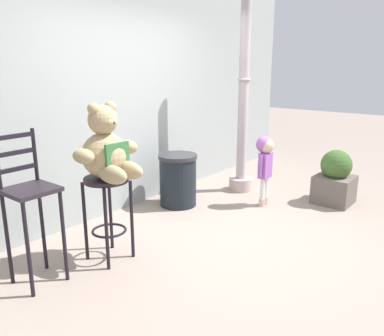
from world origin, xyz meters
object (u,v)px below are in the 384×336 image
child_walking (265,156)px  bar_stool_with_teddy (107,201)px  bar_chair_empty (30,200)px  lamppost (243,116)px  teddy_bear (107,151)px  planter_with_shrub (335,179)px  trash_bin (178,180)px

child_walking → bar_stool_with_teddy: bearing=-56.6°
bar_stool_with_teddy → bar_chair_empty: size_ratio=0.62×
child_walking → lamppost: bearing=-168.3°
teddy_bear → bar_chair_empty: teddy_bear is taller
bar_stool_with_teddy → child_walking: size_ratio=0.87×
bar_stool_with_teddy → lamppost: 2.63m
lamppost → planter_with_shrub: lamppost is taller
bar_chair_empty → planter_with_shrub: bar_chair_empty is taller
child_walking → trash_bin: 1.16m
teddy_bear → bar_chair_empty: bearing=162.4°
trash_bin → bar_chair_empty: bearing=-173.1°
child_walking → bar_chair_empty: bar_chair_empty is taller
child_walking → trash_bin: child_walking is taller
bar_stool_with_teddy → trash_bin: (1.52, 0.44, -0.23)m
trash_bin → lamppost: size_ratio=0.25×
teddy_bear → child_walking: teddy_bear is taller
child_walking → bar_chair_empty: size_ratio=0.72×
bar_stool_with_teddy → teddy_bear: bearing=-90.0°
trash_bin → planter_with_shrub: (1.34, -1.58, -0.01)m
bar_stool_with_teddy → planter_with_shrub: bar_stool_with_teddy is taller
bar_stool_with_teddy → teddy_bear: size_ratio=1.18×
bar_stool_with_teddy → child_walking: (2.19, -0.45, 0.09)m
trash_bin → child_walking: bearing=-52.7°
teddy_bear → lamppost: 2.58m
bar_stool_with_teddy → lamppost: lamppost is taller
trash_bin → bar_stool_with_teddy: bearing=-164.0°
child_walking → bar_chair_empty: 2.91m
bar_stool_with_teddy → child_walking: bearing=-11.6°
child_walking → lamppost: 0.81m
lamppost → planter_with_shrub: (0.29, -1.27, -0.75)m
bar_stool_with_teddy → trash_bin: 1.60m
child_walking → trash_bin: bearing=-97.6°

